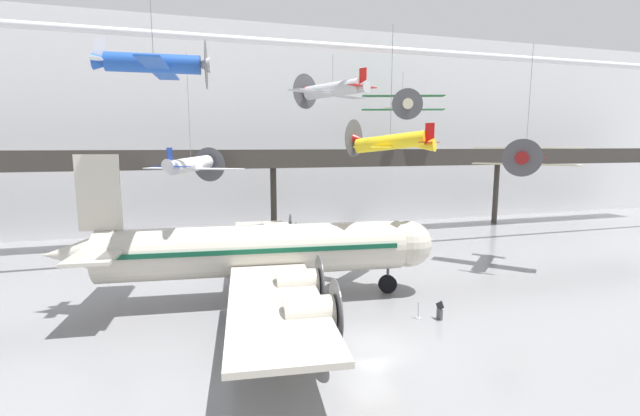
% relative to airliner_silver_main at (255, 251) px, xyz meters
% --- Properties ---
extents(ground_plane, '(260.00, 260.00, 0.00)m').
position_rel_airliner_silver_main_xyz_m(ground_plane, '(4.94, -8.29, -3.51)').
color(ground_plane, gray).
extents(hangar_back_wall, '(140.00, 3.00, 25.09)m').
position_rel_airliner_silver_main_xyz_m(hangar_back_wall, '(4.94, 26.89, 9.03)').
color(hangar_back_wall, white).
rests_on(hangar_back_wall, ground).
extents(mezzanine_walkway, '(110.00, 3.20, 10.07)m').
position_rel_airliner_silver_main_xyz_m(mezzanine_walkway, '(4.94, 19.14, 4.89)').
color(mezzanine_walkway, '#38332D').
rests_on(mezzanine_walkway, ground).
extents(ceiling_truss_beam, '(120.00, 0.60, 0.60)m').
position_rel_airliner_silver_main_xyz_m(ceiling_truss_beam, '(4.94, 9.63, 15.76)').
color(ceiling_truss_beam, silver).
extents(airliner_silver_main, '(25.63, 29.31, 10.01)m').
position_rel_airliner_silver_main_xyz_m(airliner_silver_main, '(0.00, 0.00, 0.00)').
color(airliner_silver_main, beige).
rests_on(airliner_silver_main, ground).
extents(suspended_plane_cream_biplane, '(7.05, 7.10, 10.70)m').
position_rel_airliner_silver_main_xyz_m(suspended_plane_cream_biplane, '(23.36, 1.99, 5.94)').
color(suspended_plane_cream_biplane, beige).
extents(suspended_plane_blue_trainer, '(6.53, 8.02, 5.10)m').
position_rel_airliner_silver_main_xyz_m(suspended_plane_blue_trainer, '(-5.66, -0.63, 11.73)').
color(suspended_plane_blue_trainer, '#1E4CAD').
extents(suspended_plane_green_biplane, '(9.47, 8.02, 5.68)m').
position_rel_airliner_silver_main_xyz_m(suspended_plane_green_biplane, '(20.03, 18.36, 11.67)').
color(suspended_plane_green_biplane, '#1E6B33').
extents(suspended_plane_white_twin, '(9.26, 8.26, 11.88)m').
position_rel_airliner_silver_main_xyz_m(suspended_plane_white_twin, '(-3.93, 13.69, 5.21)').
color(suspended_plane_white_twin, silver).
extents(suspended_plane_yellow_lowwing, '(6.74, 6.65, 9.19)m').
position_rel_airliner_silver_main_xyz_m(suspended_plane_yellow_lowwing, '(9.95, 0.31, 7.23)').
color(suspended_plane_yellow_lowwing, yellow).
extents(suspended_plane_silver_racer, '(9.05, 8.21, 4.81)m').
position_rel_airliner_silver_main_xyz_m(suspended_plane_silver_racer, '(9.31, 11.74, 12.23)').
color(suspended_plane_silver_racer, silver).
extents(stanchion_barrier, '(0.36, 0.36, 1.08)m').
position_rel_airliner_silver_main_xyz_m(stanchion_barrier, '(9.22, -5.74, -3.19)').
color(stanchion_barrier, '#B2B5BA').
rests_on(stanchion_barrier, ground).
extents(info_sign_pedestal, '(0.20, 0.78, 1.24)m').
position_rel_airliner_silver_main_xyz_m(info_sign_pedestal, '(10.37, -6.28, -3.06)').
color(info_sign_pedestal, '#4C4C51').
rests_on(info_sign_pedestal, ground).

